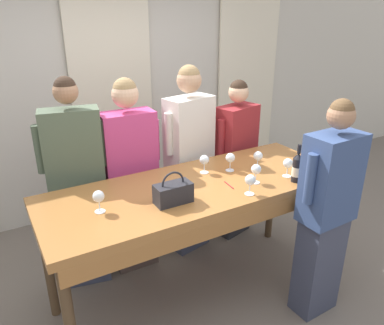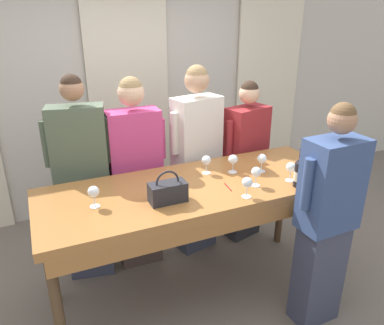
# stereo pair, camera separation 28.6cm
# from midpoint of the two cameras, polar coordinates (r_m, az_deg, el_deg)

# --- Properties ---
(ground_plane) EXTENTS (18.00, 18.00, 0.00)m
(ground_plane) POSITION_cam_midpoint_polar(r_m,az_deg,el_deg) (3.42, 3.16, -19.20)
(ground_plane) COLOR #70665B
(wall_back) EXTENTS (12.00, 0.06, 2.80)m
(wall_back) POSITION_cam_midpoint_polar(r_m,az_deg,el_deg) (4.44, -7.91, 10.84)
(wall_back) COLOR beige
(wall_back) RESTS_ON ground_plane
(curtain_panel_center) EXTENTS (0.93, 0.03, 2.69)m
(curtain_panel_center) POSITION_cam_midpoint_polar(r_m,az_deg,el_deg) (4.39, -7.63, 9.98)
(curtain_panel_center) COLOR #EFE5C6
(curtain_panel_center) RESTS_ON ground_plane
(curtain_panel_right) EXTENTS (0.93, 0.03, 2.69)m
(curtain_panel_right) POSITION_cam_midpoint_polar(r_m,az_deg,el_deg) (5.23, 13.02, 11.60)
(curtain_panel_right) COLOR #EFE5C6
(curtain_panel_right) RESTS_ON ground_plane
(tasting_bar) EXTENTS (2.36, 0.87, 1.03)m
(tasting_bar) POSITION_cam_midpoint_polar(r_m,az_deg,el_deg) (2.87, 3.74, -5.38)
(tasting_bar) COLOR #9E6633
(tasting_bar) RESTS_ON ground_plane
(wine_bottle) EXTENTS (0.08, 0.08, 0.30)m
(wine_bottle) POSITION_cam_midpoint_polar(r_m,az_deg,el_deg) (2.93, 18.74, -1.52)
(wine_bottle) COLOR black
(wine_bottle) RESTS_ON tasting_bar
(handbag) EXTENTS (0.26, 0.13, 0.23)m
(handbag) POSITION_cam_midpoint_polar(r_m,az_deg,el_deg) (2.57, -0.54, -4.52)
(handbag) COLOR #232328
(handbag) RESTS_ON tasting_bar
(wine_glass_front_left) EXTENTS (0.08, 0.08, 0.15)m
(wine_glass_front_left) POSITION_cam_midpoint_polar(r_m,az_deg,el_deg) (3.03, 19.26, -0.88)
(wine_glass_front_left) COLOR white
(wine_glass_front_left) RESTS_ON tasting_bar
(wine_glass_front_mid) EXTENTS (0.08, 0.08, 0.15)m
(wine_glass_front_mid) POSITION_cam_midpoint_polar(r_m,az_deg,el_deg) (2.54, -11.69, -4.54)
(wine_glass_front_mid) COLOR white
(wine_glass_front_mid) RESTS_ON tasting_bar
(wine_glass_front_right) EXTENTS (0.08, 0.08, 0.15)m
(wine_glass_front_right) POSITION_cam_midpoint_polar(r_m,az_deg,el_deg) (3.05, 8.95, 0.33)
(wine_glass_front_right) COLOR white
(wine_glass_front_right) RESTS_ON tasting_bar
(wine_glass_center_left) EXTENTS (0.08, 0.08, 0.15)m
(wine_glass_center_left) POSITION_cam_midpoint_polar(r_m,az_deg,el_deg) (3.20, 20.55, 0.19)
(wine_glass_center_left) COLOR white
(wine_glass_center_left) RESTS_ON tasting_bar
(wine_glass_center_mid) EXTENTS (0.08, 0.08, 0.15)m
(wine_glass_center_mid) POSITION_cam_midpoint_polar(r_m,az_deg,el_deg) (2.67, 11.46, -3.19)
(wine_glass_center_mid) COLOR white
(wine_glass_center_mid) RESTS_ON tasting_bar
(wine_glass_center_right) EXTENTS (0.08, 0.08, 0.15)m
(wine_glass_center_right) POSITION_cam_midpoint_polar(r_m,az_deg,el_deg) (3.00, 17.51, -0.84)
(wine_glass_center_right) COLOR white
(wine_glass_center_right) RESTS_ON tasting_bar
(wine_glass_back_left) EXTENTS (0.08, 0.08, 0.15)m
(wine_glass_back_left) POSITION_cam_midpoint_polar(r_m,az_deg,el_deg) (2.85, 12.62, -1.59)
(wine_glass_back_left) COLOR white
(wine_glass_back_left) RESTS_ON tasting_bar
(wine_glass_back_mid) EXTENTS (0.08, 0.08, 0.15)m
(wine_glass_back_mid) POSITION_cam_midpoint_polar(r_m,az_deg,el_deg) (3.11, 13.22, 0.44)
(wine_glass_back_mid) COLOR white
(wine_glass_back_mid) RESTS_ON tasting_bar
(wine_glass_back_right) EXTENTS (0.08, 0.08, 0.15)m
(wine_glass_back_right) POSITION_cam_midpoint_polar(r_m,az_deg,el_deg) (3.00, 4.92, 0.17)
(wine_glass_back_right) COLOR white
(wine_glass_back_right) RESTS_ON tasting_bar
(pen) EXTENTS (0.02, 0.13, 0.01)m
(pen) POSITION_cam_midpoint_polar(r_m,az_deg,el_deg) (2.83, 8.38, -3.75)
(pen) COLOR maroon
(pen) RESTS_ON tasting_bar
(guest_olive_jacket) EXTENTS (0.56, 0.29, 1.82)m
(guest_olive_jacket) POSITION_cam_midpoint_polar(r_m,az_deg,el_deg) (3.23, -13.89, -2.78)
(guest_olive_jacket) COLOR #383D51
(guest_olive_jacket) RESTS_ON ground_plane
(guest_pink_top) EXTENTS (0.56, 0.24, 1.77)m
(guest_pink_top) POSITION_cam_midpoint_polar(r_m,az_deg,el_deg) (3.33, -6.13, -1.79)
(guest_pink_top) COLOR #473833
(guest_pink_top) RESTS_ON ground_plane
(guest_cream_sweater) EXTENTS (0.55, 0.32, 1.83)m
(guest_cream_sweater) POSITION_cam_midpoint_polar(r_m,az_deg,el_deg) (3.52, 3.00, 0.26)
(guest_cream_sweater) COLOR #383D51
(guest_cream_sweater) RESTS_ON ground_plane
(guest_striped_shirt) EXTENTS (0.53, 0.33, 1.66)m
(guest_striped_shirt) POSITION_cam_midpoint_polar(r_m,az_deg,el_deg) (3.82, 10.25, 0.08)
(guest_striped_shirt) COLOR #28282D
(guest_striped_shirt) RESTS_ON ground_plane
(host_pouring) EXTENTS (0.52, 0.26, 1.73)m
(host_pouring) POSITION_cam_midpoint_polar(r_m,az_deg,el_deg) (2.89, 22.53, -8.23)
(host_pouring) COLOR #383D51
(host_pouring) RESTS_ON ground_plane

